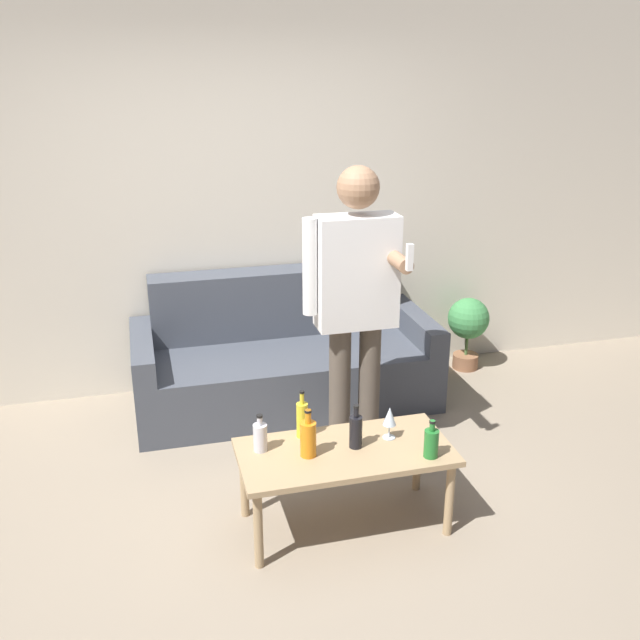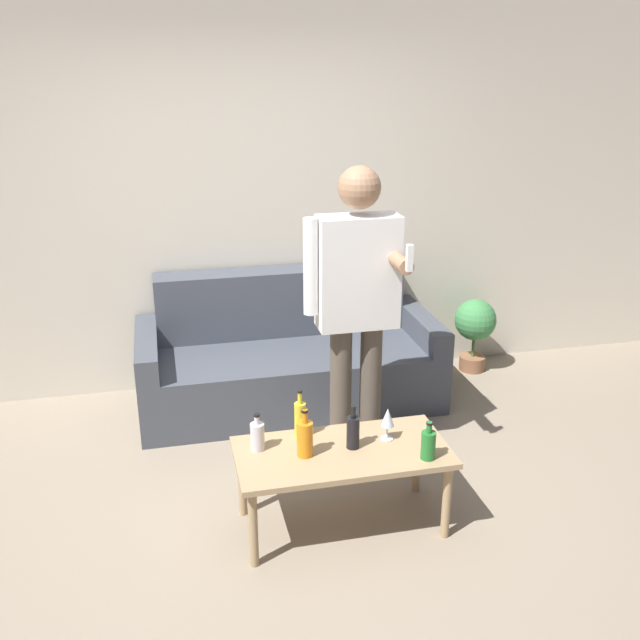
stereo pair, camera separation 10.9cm
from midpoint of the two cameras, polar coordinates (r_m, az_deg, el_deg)
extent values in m
plane|color=gray|center=(3.74, -1.45, -17.11)|extent=(16.00, 16.00, 0.00)
cube|color=beige|center=(5.01, -6.22, 9.56)|extent=(8.00, 0.06, 2.70)
cube|color=#474C56|center=(4.83, -1.51, -5.05)|extent=(1.75, 0.62, 0.41)
cube|color=#474C56|center=(5.13, -2.51, -0.65)|extent=(1.75, 0.24, 0.88)
cube|color=#474C56|center=(4.83, -12.88, -4.49)|extent=(0.14, 0.87, 0.58)
cube|color=#474C56|center=(5.16, 8.54, -2.56)|extent=(0.14, 0.87, 0.58)
cube|color=tan|center=(3.60, 2.67, -10.55)|extent=(1.06, 0.52, 0.03)
cylinder|color=tan|center=(3.47, -4.44, -16.31)|extent=(0.04, 0.04, 0.41)
cylinder|color=tan|center=(3.70, 10.94, -14.06)|extent=(0.04, 0.04, 0.41)
cylinder|color=tan|center=(3.81, -5.43, -12.63)|extent=(0.04, 0.04, 0.41)
cylinder|color=tan|center=(4.02, 8.55, -10.86)|extent=(0.04, 0.04, 0.41)
cylinder|color=orange|center=(3.50, -0.32, -9.51)|extent=(0.08, 0.08, 0.18)
cylinder|color=orange|center=(3.44, -0.32, -7.71)|extent=(0.03, 0.03, 0.07)
cylinder|color=black|center=(3.43, -0.32, -7.29)|extent=(0.03, 0.03, 0.01)
cylinder|color=yellow|center=(3.67, -0.75, -8.00)|extent=(0.06, 0.06, 0.19)
cylinder|color=yellow|center=(3.61, -0.75, -6.19)|extent=(0.02, 0.02, 0.07)
cylinder|color=black|center=(3.59, -0.76, -5.76)|extent=(0.03, 0.03, 0.01)
cylinder|color=black|center=(3.58, 3.54, -8.98)|extent=(0.07, 0.07, 0.17)
cylinder|color=black|center=(3.52, 3.58, -7.34)|extent=(0.02, 0.02, 0.06)
cylinder|color=black|center=(3.51, 3.59, -6.96)|extent=(0.03, 0.03, 0.01)
cylinder|color=#23752D|center=(3.54, 9.54, -9.87)|extent=(0.07, 0.07, 0.14)
cylinder|color=#23752D|center=(3.49, 9.63, -8.47)|extent=(0.03, 0.03, 0.06)
cylinder|color=black|center=(3.48, 9.65, -8.16)|extent=(0.03, 0.03, 0.01)
cylinder|color=silver|center=(3.57, -4.15, -9.30)|extent=(0.07, 0.07, 0.14)
cylinder|color=silver|center=(3.52, -4.19, -7.91)|extent=(0.03, 0.03, 0.05)
cylinder|color=black|center=(3.51, -4.20, -7.61)|extent=(0.03, 0.03, 0.01)
cylinder|color=silver|center=(3.71, 6.22, -9.39)|extent=(0.07, 0.07, 0.01)
cylinder|color=silver|center=(3.69, 6.24, -8.88)|extent=(0.01, 0.01, 0.07)
cone|color=silver|center=(3.65, 6.29, -7.73)|extent=(0.07, 0.07, 0.10)
cylinder|color=brown|center=(4.19, 2.41, -5.96)|extent=(0.13, 0.13, 0.84)
cylinder|color=brown|center=(4.24, 4.77, -5.70)|extent=(0.13, 0.13, 0.84)
cube|color=white|center=(3.94, 3.83, 3.83)|extent=(0.45, 0.20, 0.63)
sphere|color=#9E7556|center=(3.84, 4.00, 10.53)|extent=(0.23, 0.23, 0.23)
cylinder|color=white|center=(3.86, 0.05, 4.26)|extent=(0.08, 0.08, 0.54)
cylinder|color=#9E7556|center=(3.84, 7.07, 4.75)|extent=(0.08, 0.29, 0.08)
cube|color=white|center=(3.67, 8.02, 4.93)|extent=(0.03, 0.03, 0.14)
cylinder|color=#936042|center=(5.64, 12.60, -3.36)|extent=(0.20, 0.20, 0.11)
cylinder|color=#476B38|center=(5.58, 12.72, -1.96)|extent=(0.02, 0.02, 0.19)
sphere|color=#428E4C|center=(5.51, 12.88, 0.00)|extent=(0.31, 0.31, 0.31)
camera|label=1|loc=(0.05, -89.18, 0.30)|focal=40.00mm
camera|label=2|loc=(0.05, 90.82, -0.30)|focal=40.00mm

